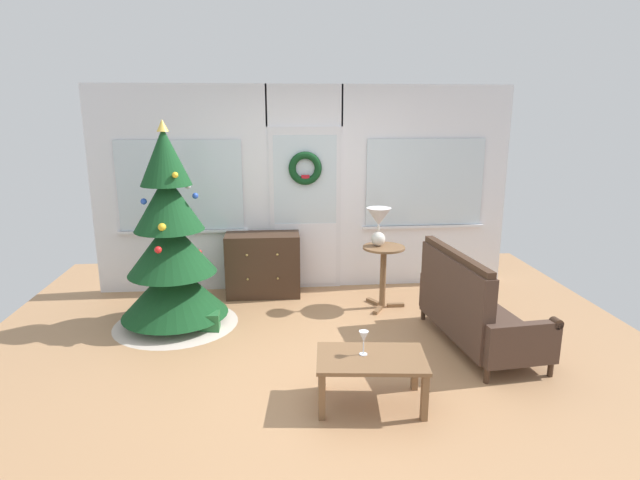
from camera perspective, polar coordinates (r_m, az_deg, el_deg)
The scene contains 10 objects.
ground_plane at distance 4.97m, azimuth 0.00°, elevation -12.84°, with size 6.76×6.76×0.00m, color #AD7F56.
back_wall_with_door at distance 6.58m, azimuth -1.66°, elevation 5.61°, with size 5.20×0.19×2.55m.
christmas_tree at distance 5.68m, azimuth -15.90°, elevation -1.69°, with size 1.32×1.32×2.16m.
dresser_cabinet at distance 6.48m, azimuth -6.24°, elevation -2.71°, with size 0.91×0.45×0.78m.
settee_sofa at distance 5.28m, azimuth 16.19°, elevation -7.28°, with size 0.85×1.59×0.96m.
side_table at distance 6.04m, azimuth 6.93°, elevation -2.70°, with size 0.50×0.48×0.73m.
table_lamp at distance 5.94m, azimuth 6.43°, elevation 2.02°, with size 0.28×0.28×0.44m.
coffee_table at distance 4.16m, azimuth 5.61°, elevation -13.32°, with size 0.89×0.61×0.40m.
wine_glass at distance 4.10m, azimuth 4.79°, elevation -10.58°, with size 0.08×0.08×0.20m.
gift_box at distance 5.62m, azimuth -11.94°, elevation -8.75°, with size 0.20×0.18×0.20m, color #266633.
Camera 1 is at (-0.41, -4.41, 2.25)m, focal length 29.29 mm.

